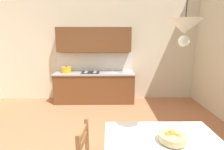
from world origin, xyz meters
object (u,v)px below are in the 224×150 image
Objects in this scene: kitchen_cabinetry at (94,74)px; dining_table at (163,150)px; fruit_bowl at (172,137)px; pendant_lamp at (185,28)px.

kitchen_cabinetry is 3.45m from dining_table.
dining_table is (1.08, -3.26, -0.24)m from kitchen_cabinetry.
dining_table is at bearing -71.74° from kitchen_cabinetry.
fruit_bowl is 0.37× the size of pendant_lamp.
kitchen_cabinetry is at bearing 109.25° from fruit_bowl.
kitchen_cabinetry is 2.93× the size of pendant_lamp.
kitchen_cabinetry is 7.86× the size of fruit_bowl.
pendant_lamp reaches higher than kitchen_cabinetry.
pendant_lamp reaches higher than fruit_bowl.
kitchen_cabinetry reaches higher than dining_table.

